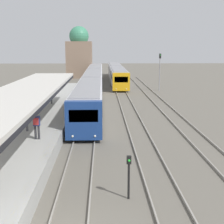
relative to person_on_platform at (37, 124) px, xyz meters
name	(u,v)px	position (x,y,z in m)	size (l,w,h in m)	color
platform_canopy	(26,91)	(-1.03, 1.99, 1.73)	(4.00, 26.07, 2.84)	beige
person_on_platform	(37,124)	(0.00, 0.00, 0.00)	(0.40, 0.40, 1.66)	#2D2D33
train_near	(93,81)	(2.75, 26.06, -0.23)	(2.56, 48.31, 3.06)	navy
train_far	(116,73)	(6.78, 41.92, -0.27)	(2.53, 31.28, 2.99)	gold
signal_post_near	(129,173)	(5.14, -6.03, -0.71)	(0.20, 0.21, 1.97)	black
signal_mast_far	(160,68)	(12.71, 28.38, 1.54)	(0.28, 0.29, 5.57)	gray
distant_domed_building	(79,54)	(-0.89, 50.35, 3.14)	(5.43, 5.43, 10.95)	#89705B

